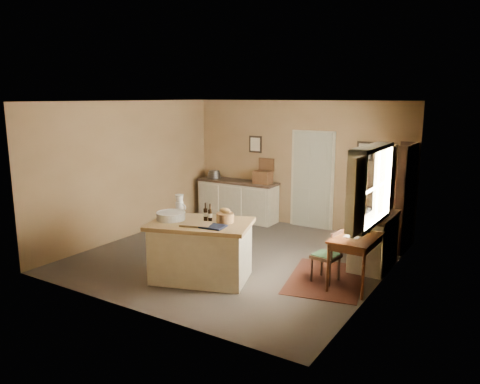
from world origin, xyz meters
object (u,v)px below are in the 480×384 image
(sideboard, at_px, (238,199))
(right_cabinet, at_px, (374,240))
(work_island, at_px, (201,249))
(shelving_unit, at_px, (403,197))
(desk_chair, at_px, (326,256))
(writing_desk, at_px, (356,242))

(sideboard, xyz_separation_m, right_cabinet, (3.54, -1.42, -0.02))
(work_island, xyz_separation_m, shelving_unit, (2.26, 3.15, 0.49))
(work_island, distance_m, desk_chair, 1.92)
(right_cabinet, height_order, shelving_unit, shelving_unit)
(work_island, relative_size, desk_chair, 2.19)
(work_island, relative_size, writing_desk, 1.80)
(sideboard, relative_size, right_cabinet, 1.82)
(work_island, bearing_deg, writing_desk, 6.80)
(sideboard, height_order, shelving_unit, shelving_unit)
(writing_desk, bearing_deg, work_island, -154.51)
(work_island, bearing_deg, shelving_unit, 35.64)
(shelving_unit, bearing_deg, right_cabinet, -97.06)
(sideboard, relative_size, desk_chair, 2.39)
(work_island, xyz_separation_m, sideboard, (-1.43, 3.35, -0.00))
(sideboard, distance_m, writing_desk, 4.25)
(writing_desk, distance_m, right_cabinet, 0.95)
(writing_desk, relative_size, shelving_unit, 0.50)
(writing_desk, bearing_deg, desk_chair, -169.37)
(work_island, xyz_separation_m, writing_desk, (2.11, 1.01, 0.19))
(work_island, distance_m, shelving_unit, 3.91)
(writing_desk, distance_m, desk_chair, 0.52)
(desk_chair, height_order, shelving_unit, shelving_unit)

